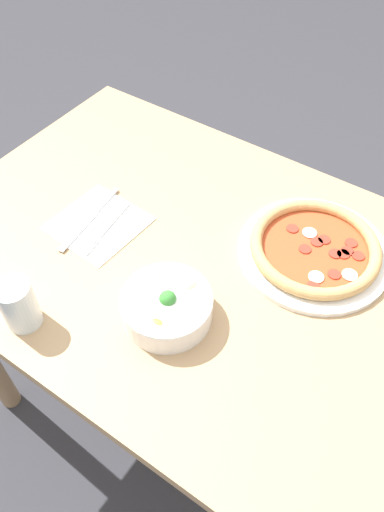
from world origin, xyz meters
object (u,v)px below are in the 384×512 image
(fork, at_px, (108,227))
(bowl, at_px, (167,305))
(knife, at_px, (93,216))
(pizza, at_px, (315,249))
(glass, at_px, (19,305))

(fork, bearing_deg, bowl, 59.08)
(bowl, distance_m, knife, 0.32)
(bowl, xyz_separation_m, knife, (0.30, -0.12, -0.03))
(pizza, bearing_deg, fork, 24.90)
(bowl, bearing_deg, knife, -21.67)
(bowl, xyz_separation_m, glass, (0.22, 0.16, 0.02))
(fork, bearing_deg, knife, -105.13)
(fork, distance_m, knife, 0.05)
(knife, bearing_deg, pizza, 104.88)
(pizza, distance_m, glass, 0.60)
(pizza, relative_size, fork, 1.79)
(bowl, xyz_separation_m, fork, (0.24, -0.11, -0.03))
(bowl, relative_size, knife, 0.79)
(bowl, height_order, glass, glass)
(bowl, bearing_deg, pizza, -118.55)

